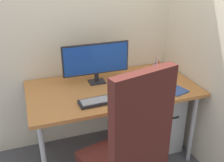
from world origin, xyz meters
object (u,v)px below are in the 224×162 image
notebook (176,90)px  pen_holder (156,70)px  monitor (96,60)px  keyboard (106,100)px  mouse (146,91)px  office_chair (129,151)px  filing_cabinet (156,115)px

notebook → pen_holder: bearing=74.1°
monitor → pen_holder: (0.61, -0.03, -0.17)m
keyboard → mouse: mouse is taller
mouse → pen_holder: 0.41m
monitor → pen_holder: size_ratio=3.45×
office_chair → mouse: (0.38, 0.54, 0.12)m
keyboard → pen_holder: (0.64, 0.35, 0.04)m
office_chair → monitor: bearing=87.6°
mouse → notebook: 0.27m
filing_cabinet → keyboard: size_ratio=1.39×
keyboard → mouse: 0.37m
keyboard → monitor: bearing=85.4°
office_chair → notebook: 0.81m
office_chair → notebook: bearing=36.8°
office_chair → pen_holder: size_ratio=7.11×
notebook → keyboard: bearing=161.9°
keyboard → pen_holder: pen_holder is taller
monitor → mouse: 0.53m
monitor → notebook: monitor is taller
mouse → notebook: mouse is taller
filing_cabinet → pen_holder: (-0.01, 0.04, 0.50)m
filing_cabinet → keyboard: keyboard is taller
filing_cabinet → monitor: (-0.61, 0.08, 0.66)m
monitor → mouse: size_ratio=5.88×
monitor → filing_cabinet: bearing=-7.4°
monitor → keyboard: monitor is taller
office_chair → keyboard: office_chair is taller
filing_cabinet → monitor: size_ratio=1.02×
filing_cabinet → pen_holder: size_ratio=3.52×
keyboard → notebook: (0.64, -0.02, -0.01)m
office_chair → keyboard: (0.01, 0.51, 0.12)m
office_chair → filing_cabinet: size_ratio=2.02×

